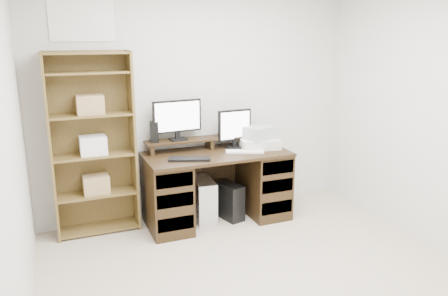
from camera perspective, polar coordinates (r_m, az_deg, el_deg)
room at (r=2.97m, az=9.06°, el=0.98°), size 3.54×4.04×2.54m
desk at (r=4.66m, az=-0.98°, el=-4.88°), size 1.50×0.70×0.75m
riser_shelf at (r=4.72m, az=-1.91°, el=1.10°), size 1.40×0.22×0.12m
monitor_wide at (r=4.58m, az=-6.13°, el=3.95°), size 0.53×0.15×0.42m
monitor_small at (r=4.70m, az=1.39°, el=2.73°), size 0.38×0.15×0.42m
speaker at (r=4.53m, az=-9.11°, el=2.10°), size 0.10×0.10×0.21m
keyboard_black at (r=4.29m, az=-4.54°, el=-1.44°), size 0.43×0.26×0.02m
keyboard_white at (r=4.56m, az=2.72°, el=-0.47°), size 0.41×0.26×0.02m
mouse at (r=4.73m, az=6.64°, el=0.09°), size 0.09×0.07×0.03m
printer at (r=4.75m, az=4.67°, el=0.61°), size 0.46×0.37×0.10m
basket at (r=4.72m, az=4.70°, el=2.00°), size 0.37×0.31×0.13m
tower_silver at (r=4.74m, az=-2.73°, el=-6.70°), size 0.24×0.46×0.45m
tower_black at (r=4.78m, az=0.55°, el=-6.87°), size 0.26×0.42×0.39m
bookshelf at (r=4.45m, az=-16.77°, el=0.65°), size 0.80×0.30×1.80m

